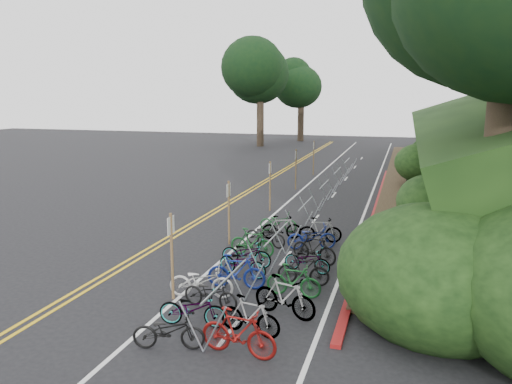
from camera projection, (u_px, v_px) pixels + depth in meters
ground at (153, 289)px, 14.87m from camera, size 120.00×120.00×0.00m
road_markings at (266, 215)px, 24.17m from camera, size 7.47×80.00×0.01m
red_curb at (375, 212)px, 24.51m from camera, size 0.25×28.00×0.10m
bike_rack_front at (226, 291)px, 12.44m from camera, size 1.16×3.18×1.20m
bike_racks_rest at (324, 190)px, 26.07m from camera, size 1.14×23.00×1.17m
signpost_near at (172, 251)px, 13.91m from camera, size 0.08×0.40×2.51m
signposts_rest at (284, 174)px, 27.58m from camera, size 0.08×18.40×2.50m
bike_front at (201, 281)px, 14.21m from camera, size 0.94×1.94×0.98m
bike_valet at (267, 263)px, 15.71m from camera, size 3.18×12.13×1.09m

